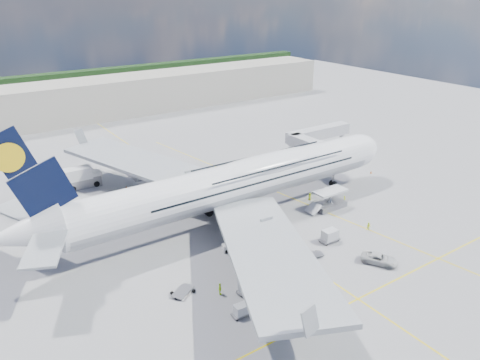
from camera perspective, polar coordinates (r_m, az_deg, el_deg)
ground at (r=79.78m, az=3.48°, el=-7.15°), size 300.00×300.00×0.00m
taxi_line_main at (r=79.78m, az=3.48°, el=-7.15°), size 0.25×220.00×0.01m
taxi_line_cross at (r=67.75m, az=14.18°, el=-13.88°), size 120.00×0.25×0.01m
taxi_line_diag at (r=94.63m, az=6.51°, el=-2.27°), size 14.16×99.06×0.01m
airliner at (r=84.15m, az=-0.43°, el=-0.26°), size 77.26×79.15×23.71m
jet_bridge at (r=109.74m, az=9.25°, el=4.94°), size 18.80×12.10×8.50m
cargo_loader at (r=91.23m, az=10.78°, el=-2.66°), size 8.53×3.20×3.67m
terminal at (r=159.01m, az=-18.14°, el=9.27°), size 180.00×16.00×12.00m
tree_line at (r=214.32m, az=-11.38°, el=12.57°), size 160.00×6.00×8.00m
dolly_row_a at (r=66.46m, az=0.80°, el=-12.85°), size 3.11×2.12×1.80m
dolly_row_b at (r=70.66m, az=0.93°, el=-11.11°), size 3.07×2.45×0.40m
dolly_row_c at (r=62.53m, az=0.18°, el=-15.54°), size 2.68×1.53×1.65m
dolly_back at (r=67.04m, az=-6.98°, el=-13.30°), size 3.83×3.30×0.50m
dolly_nose_far at (r=79.64m, az=10.89°, el=-6.66°), size 3.48×1.93×2.17m
dolly_nose_near at (r=75.46m, az=8.93°, el=-8.99°), size 3.29×2.19×0.44m
baggage_tug at (r=76.04m, az=-1.23°, el=-8.12°), size 2.67×1.62×1.56m
catering_truck_inner at (r=96.59m, az=-7.45°, el=-0.74°), size 5.90×2.70×3.42m
catering_truck_outer at (r=104.05m, az=-18.67°, el=0.23°), size 7.52×2.97×4.48m
service_van at (r=75.83m, az=16.65°, el=-9.20°), size 4.97×6.10×1.54m
crew_nose at (r=93.77m, az=12.62°, el=-2.38°), size 0.71×0.58×1.67m
crew_loader at (r=84.89m, az=15.42°, el=-5.48°), size 0.88×0.92×1.49m
crew_wing at (r=66.16m, az=-2.46°, el=-13.12°), size 0.85×1.15×1.81m
crew_van at (r=94.04m, az=8.50°, el=-2.03°), size 0.64×0.84×1.53m
crew_tug at (r=74.56m, az=6.14°, el=-8.85°), size 1.15×0.84×1.59m
cone_nose at (r=110.71m, az=15.68°, el=0.92°), size 0.43×0.43×0.55m
cone_wing_left_inner at (r=98.92m, az=-12.40°, el=-1.37°), size 0.44×0.44×0.56m
cone_wing_left_outer at (r=101.63m, az=-13.70°, el=-0.85°), size 0.39×0.39×0.50m
cone_wing_right_inner at (r=69.92m, az=1.82°, el=-11.54°), size 0.48×0.48×0.61m
cone_wing_right_outer at (r=72.08m, az=3.74°, el=-10.46°), size 0.43×0.43×0.55m
cone_tail at (r=82.44m, az=-22.28°, el=-7.74°), size 0.38×0.38×0.49m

